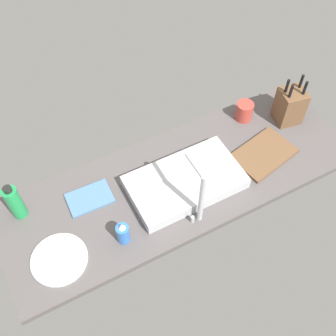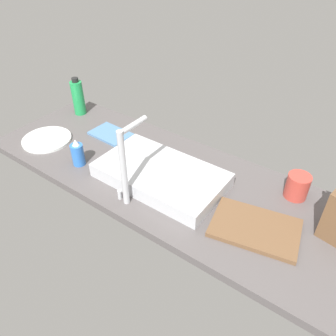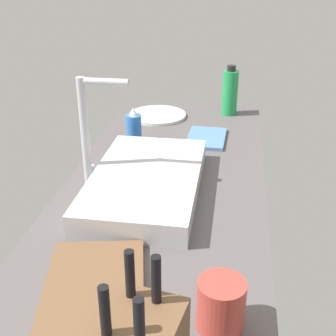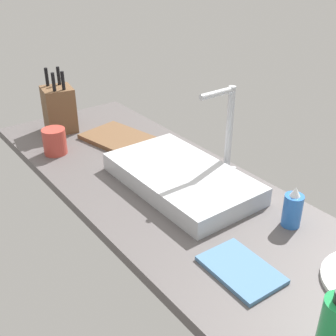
% 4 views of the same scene
% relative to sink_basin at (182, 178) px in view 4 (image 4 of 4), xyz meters
% --- Properties ---
extents(countertop_slab, '(1.70, 0.59, 0.04)m').
position_rel_sink_basin_xyz_m(countertop_slab, '(-0.00, -0.04, -0.05)').
color(countertop_slab, '#514C4C').
rests_on(countertop_slab, ground).
extents(sink_basin, '(0.52, 0.30, 0.06)m').
position_rel_sink_basin_xyz_m(sink_basin, '(0.00, 0.00, 0.00)').
color(sink_basin, '#B7BABF').
rests_on(sink_basin, countertop_slab).
extents(faucet, '(0.06, 0.14, 0.32)m').
position_rel_sink_basin_xyz_m(faucet, '(0.03, 0.17, 0.15)').
color(faucet, '#B7BABF').
rests_on(faucet, countertop_slab).
extents(knife_block, '(0.14, 0.14, 0.26)m').
position_rel_sink_basin_xyz_m(knife_block, '(-0.68, -0.12, 0.07)').
color(knife_block, brown).
rests_on(knife_block, countertop_slab).
extents(cutting_board, '(0.33, 0.26, 0.02)m').
position_rel_sink_basin_xyz_m(cutting_board, '(-0.43, 0.02, -0.02)').
color(cutting_board, brown).
rests_on(cutting_board, countertop_slab).
extents(soap_bottle, '(0.06, 0.06, 0.13)m').
position_rel_sink_basin_xyz_m(soap_bottle, '(0.36, 0.12, 0.02)').
color(soap_bottle, blue).
rests_on(soap_bottle, countertop_slab).
extents(dish_towel, '(0.20, 0.14, 0.01)m').
position_rel_sink_basin_xyz_m(dish_towel, '(0.41, -0.14, -0.02)').
color(dish_towel, teal).
rests_on(dish_towel, countertop_slab).
extents(coffee_mug, '(0.09, 0.09, 0.10)m').
position_rel_sink_basin_xyz_m(coffee_mug, '(-0.49, -0.23, 0.02)').
color(coffee_mug, '#B23D33').
rests_on(coffee_mug, countertop_slab).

